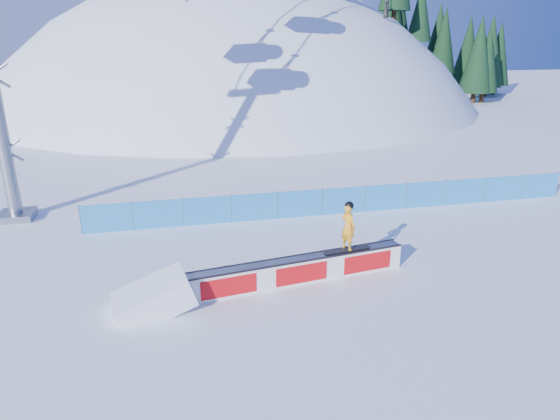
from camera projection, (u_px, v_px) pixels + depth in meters
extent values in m
plane|color=white|center=(385.00, 255.00, 18.09)|extent=(160.00, 160.00, 0.00)
sphere|color=white|center=(236.00, 248.00, 62.72)|extent=(64.00, 64.00, 64.00)
cylinder|color=#332014|center=(376.00, 4.00, 53.35)|extent=(0.50, 0.50, 1.40)
cylinder|color=#332014|center=(384.00, 7.00, 52.00)|extent=(0.50, 0.50, 1.40)
cylinder|color=#332014|center=(408.00, 26.00, 53.19)|extent=(0.50, 0.50, 1.40)
cylinder|color=#332014|center=(404.00, 29.00, 55.90)|extent=(0.50, 0.50, 1.40)
cylinder|color=#332014|center=(403.00, 29.00, 56.21)|extent=(0.50, 0.50, 1.40)
cylinder|color=#332014|center=(412.00, 46.00, 59.22)|extent=(0.50, 0.50, 1.40)
cone|color=black|center=(415.00, 13.00, 57.99)|extent=(2.70, 2.70, 6.14)
cylinder|color=#332014|center=(425.00, 61.00, 59.99)|extent=(0.50, 0.50, 1.40)
cone|color=black|center=(428.00, 27.00, 58.69)|extent=(2.85, 2.85, 6.48)
cylinder|color=#332014|center=(447.00, 82.00, 58.78)|extent=(0.50, 0.50, 1.40)
cone|color=black|center=(451.00, 49.00, 57.52)|extent=(2.76, 2.76, 6.27)
cylinder|color=#332014|center=(476.00, 96.00, 58.08)|extent=(0.50, 0.50, 1.40)
cone|color=black|center=(482.00, 49.00, 56.33)|extent=(4.05, 4.05, 9.22)
cylinder|color=#332014|center=(450.00, 90.00, 64.23)|extent=(0.50, 0.50, 1.40)
cone|color=black|center=(454.00, 52.00, 62.67)|extent=(3.54, 3.54, 8.04)
cylinder|color=#332014|center=(499.00, 97.00, 57.26)|extent=(0.50, 0.50, 1.40)
cone|color=black|center=(505.00, 54.00, 55.68)|extent=(3.61, 3.61, 8.21)
cylinder|color=#332014|center=(472.00, 88.00, 65.96)|extent=(0.50, 0.50, 1.40)
cone|color=black|center=(477.00, 50.00, 64.36)|extent=(3.68, 3.68, 8.36)
cylinder|color=#332014|center=(481.00, 89.00, 65.55)|extent=(0.50, 0.50, 1.40)
cone|color=black|center=(487.00, 48.00, 63.83)|extent=(3.96, 3.96, 8.99)
cube|color=#237CC8|center=(344.00, 201.00, 22.02)|extent=(22.00, 0.03, 1.20)
cylinder|color=#425178|center=(80.00, 219.00, 19.71)|extent=(0.05, 0.05, 1.30)
cylinder|color=#425178|center=(133.00, 215.00, 20.13)|extent=(0.05, 0.05, 1.30)
cylinder|color=#425178|center=(183.00, 211.00, 20.55)|extent=(0.05, 0.05, 1.30)
cylinder|color=#425178|center=(231.00, 208.00, 20.96)|extent=(0.05, 0.05, 1.30)
cylinder|color=#425178|center=(277.00, 204.00, 21.38)|extent=(0.05, 0.05, 1.30)
cylinder|color=#425178|center=(322.00, 201.00, 21.80)|extent=(0.05, 0.05, 1.30)
cylinder|color=#425178|center=(365.00, 198.00, 22.21)|extent=(0.05, 0.05, 1.30)
cylinder|color=#425178|center=(406.00, 195.00, 22.63)|extent=(0.05, 0.05, 1.30)
cylinder|color=#425178|center=(446.00, 192.00, 23.05)|extent=(0.05, 0.05, 1.30)
cylinder|color=#425178|center=(485.00, 189.00, 23.47)|extent=(0.05, 0.05, 1.30)
cylinder|color=#425178|center=(522.00, 186.00, 23.88)|extent=(0.05, 0.05, 1.30)
cylinder|color=#425178|center=(557.00, 184.00, 24.30)|extent=(0.05, 0.05, 1.30)
cube|color=gray|center=(17.00, 215.00, 21.55)|extent=(1.40, 1.40, 0.30)
cube|color=white|center=(299.00, 271.00, 15.96)|extent=(7.30, 1.46, 0.82)
cube|color=gray|center=(299.00, 259.00, 15.81)|extent=(7.23, 1.48, 0.04)
cube|color=black|center=(302.00, 262.00, 15.60)|extent=(7.24, 1.04, 0.05)
cube|color=black|center=(296.00, 255.00, 16.02)|extent=(7.24, 1.04, 0.05)
cube|color=red|center=(302.00, 274.00, 15.75)|extent=(6.88, 0.98, 0.62)
cube|color=red|center=(296.00, 268.00, 16.17)|extent=(6.88, 0.98, 0.62)
cube|color=black|center=(347.00, 249.00, 16.37)|extent=(1.63, 0.51, 0.03)
imported|color=orange|center=(348.00, 227.00, 16.10)|extent=(0.59, 0.67, 1.55)
sphere|color=black|center=(349.00, 206.00, 15.86)|extent=(0.29, 0.29, 0.29)
imported|color=black|center=(386.00, 8.00, 45.26)|extent=(0.88, 0.96, 1.65)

